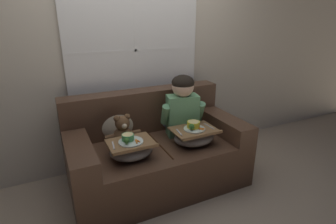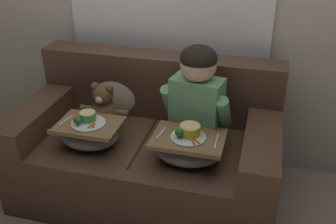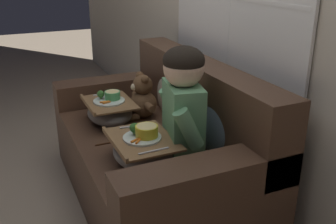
{
  "view_description": "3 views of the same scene",
  "coord_description": "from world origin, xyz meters",
  "px_view_note": "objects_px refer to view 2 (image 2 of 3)",
  "views": [
    {
      "loc": [
        -0.93,
        -2.2,
        1.67
      ],
      "look_at": [
        0.13,
        0.01,
        0.78
      ],
      "focal_mm": 28.0,
      "sensor_mm": 36.0,
      "label": 1
    },
    {
      "loc": [
        0.72,
        -2.15,
        1.88
      ],
      "look_at": [
        0.14,
        0.06,
        0.65
      ],
      "focal_mm": 42.0,
      "sensor_mm": 36.0,
      "label": 2
    },
    {
      "loc": [
        2.19,
        -0.85,
        1.56
      ],
      "look_at": [
        0.07,
        0.1,
        0.65
      ],
      "focal_mm": 42.0,
      "sensor_mm": 36.0,
      "label": 3
    }
  ],
  "objects_px": {
    "couch": "(149,149)",
    "lap_tray_child": "(188,147)",
    "throw_pillow_behind_child": "(202,100)",
    "throw_pillow_behind_teddy": "(115,90)",
    "child_figure": "(197,90)",
    "lap_tray_teddy": "(89,133)",
    "teddy_bear": "(104,109)"
  },
  "relations": [
    {
      "from": "couch",
      "to": "teddy_bear",
      "type": "height_order",
      "value": "couch"
    },
    {
      "from": "throw_pillow_behind_child",
      "to": "lap_tray_teddy",
      "type": "relative_size",
      "value": 0.98
    },
    {
      "from": "throw_pillow_behind_teddy",
      "to": "lap_tray_child",
      "type": "height_order",
      "value": "throw_pillow_behind_teddy"
    },
    {
      "from": "couch",
      "to": "lap_tray_teddy",
      "type": "relative_size",
      "value": 4.3
    },
    {
      "from": "throw_pillow_behind_child",
      "to": "throw_pillow_behind_teddy",
      "type": "bearing_deg",
      "value": 180.0
    },
    {
      "from": "child_figure",
      "to": "lap_tray_teddy",
      "type": "bearing_deg",
      "value": -159.09
    },
    {
      "from": "child_figure",
      "to": "lap_tray_child",
      "type": "distance_m",
      "value": 0.37
    },
    {
      "from": "lap_tray_child",
      "to": "child_figure",
      "type": "bearing_deg",
      "value": 90.02
    },
    {
      "from": "throw_pillow_behind_child",
      "to": "child_figure",
      "type": "xyz_separation_m",
      "value": [
        -0.0,
        -0.22,
        0.18
      ]
    },
    {
      "from": "throw_pillow_behind_child",
      "to": "throw_pillow_behind_teddy",
      "type": "relative_size",
      "value": 1.02
    },
    {
      "from": "throw_pillow_behind_teddy",
      "to": "throw_pillow_behind_child",
      "type": "bearing_deg",
      "value": 0.0
    },
    {
      "from": "child_figure",
      "to": "lap_tray_child",
      "type": "relative_size",
      "value": 1.49
    },
    {
      "from": "couch",
      "to": "throw_pillow_behind_child",
      "type": "bearing_deg",
      "value": 34.95
    },
    {
      "from": "couch",
      "to": "lap_tray_teddy",
      "type": "xyz_separation_m",
      "value": [
        -0.33,
        -0.24,
        0.22
      ]
    },
    {
      "from": "couch",
      "to": "lap_tray_teddy",
      "type": "distance_m",
      "value": 0.46
    },
    {
      "from": "couch",
      "to": "lap_tray_child",
      "type": "relative_size",
      "value": 3.98
    },
    {
      "from": "teddy_bear",
      "to": "lap_tray_teddy",
      "type": "height_order",
      "value": "teddy_bear"
    },
    {
      "from": "throw_pillow_behind_child",
      "to": "lap_tray_teddy",
      "type": "height_order",
      "value": "throw_pillow_behind_child"
    },
    {
      "from": "throw_pillow_behind_child",
      "to": "teddy_bear",
      "type": "bearing_deg",
      "value": -161.41
    },
    {
      "from": "couch",
      "to": "teddy_bear",
      "type": "relative_size",
      "value": 4.93
    },
    {
      "from": "couch",
      "to": "throw_pillow_behind_teddy",
      "type": "xyz_separation_m",
      "value": [
        -0.33,
        0.23,
        0.31
      ]
    },
    {
      "from": "throw_pillow_behind_teddy",
      "to": "lap_tray_teddy",
      "type": "relative_size",
      "value": 0.97
    },
    {
      "from": "throw_pillow_behind_child",
      "to": "teddy_bear",
      "type": "height_order",
      "value": "throw_pillow_behind_child"
    },
    {
      "from": "couch",
      "to": "throw_pillow_behind_child",
      "type": "xyz_separation_m",
      "value": [
        0.33,
        0.23,
        0.31
      ]
    },
    {
      "from": "child_figure",
      "to": "lap_tray_teddy",
      "type": "distance_m",
      "value": 0.75
    },
    {
      "from": "throw_pillow_behind_child",
      "to": "throw_pillow_behind_teddy",
      "type": "xyz_separation_m",
      "value": [
        -0.65,
        0.0,
        0.0
      ]
    },
    {
      "from": "throw_pillow_behind_teddy",
      "to": "child_figure",
      "type": "bearing_deg",
      "value": -18.33
    },
    {
      "from": "couch",
      "to": "lap_tray_child",
      "type": "height_order",
      "value": "couch"
    },
    {
      "from": "teddy_bear",
      "to": "child_figure",
      "type": "bearing_deg",
      "value": 0.3
    },
    {
      "from": "throw_pillow_behind_child",
      "to": "child_figure",
      "type": "relative_size",
      "value": 0.61
    },
    {
      "from": "lap_tray_child",
      "to": "lap_tray_teddy",
      "type": "distance_m",
      "value": 0.65
    },
    {
      "from": "lap_tray_child",
      "to": "lap_tray_teddy",
      "type": "bearing_deg",
      "value": -179.98
    }
  ]
}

